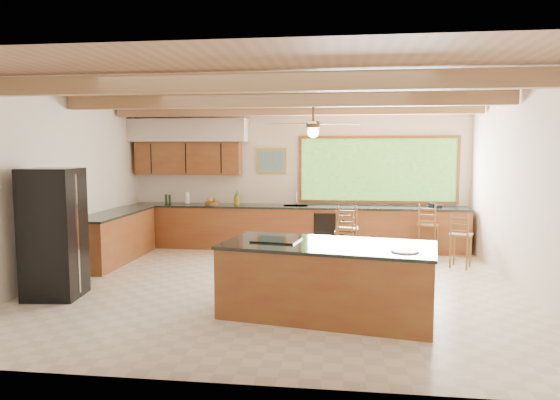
# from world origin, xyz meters

# --- Properties ---
(ground) EXTENTS (7.20, 7.20, 0.00)m
(ground) POSITION_xyz_m (0.00, 0.00, 0.00)
(ground) COLOR beige
(ground) RESTS_ON ground
(room_shell) EXTENTS (7.27, 6.54, 3.02)m
(room_shell) POSITION_xyz_m (-0.17, 0.65, 2.21)
(room_shell) COLOR beige
(room_shell) RESTS_ON ground
(counter_run) EXTENTS (7.12, 3.10, 1.24)m
(counter_run) POSITION_xyz_m (-0.82, 2.52, 0.46)
(counter_run) COLOR brown
(counter_run) RESTS_ON ground
(island) EXTENTS (2.79, 1.66, 0.93)m
(island) POSITION_xyz_m (0.80, -1.24, 0.46)
(island) COLOR brown
(island) RESTS_ON ground
(refrigerator) EXTENTS (0.78, 0.76, 1.83)m
(refrigerator) POSITION_xyz_m (-3.05, -0.96, 0.91)
(refrigerator) COLOR black
(refrigerator) RESTS_ON ground
(bar_stool_a) EXTENTS (0.39, 0.39, 1.00)m
(bar_stool_a) POSITION_xyz_m (1.03, 1.55, 0.59)
(bar_stool_a) COLOR brown
(bar_stool_a) RESTS_ON ground
(bar_stool_b) EXTENTS (0.40, 0.40, 1.10)m
(bar_stool_b) POSITION_xyz_m (1.06, 1.54, 0.65)
(bar_stool_b) COLOR brown
(bar_stool_b) RESTS_ON ground
(bar_stool_c) EXTENTS (0.48, 0.48, 1.05)m
(bar_stool_c) POSITION_xyz_m (2.64, 2.39, 0.62)
(bar_stool_c) COLOR brown
(bar_stool_c) RESTS_ON ground
(bar_stool_d) EXTENTS (0.47, 0.47, 0.98)m
(bar_stool_d) POSITION_xyz_m (3.06, 1.55, 0.58)
(bar_stool_d) COLOR brown
(bar_stool_d) RESTS_ON ground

